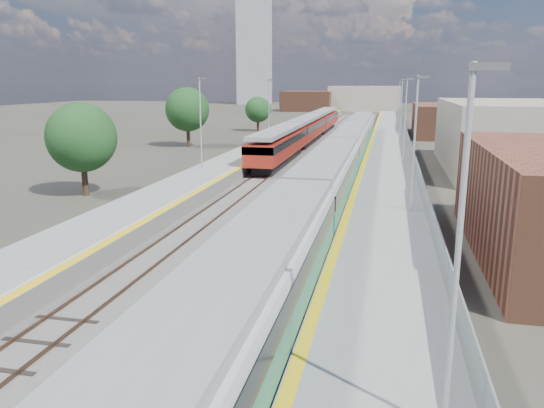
% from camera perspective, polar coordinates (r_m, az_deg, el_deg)
% --- Properties ---
extents(ground, '(320.00, 320.00, 0.00)m').
position_cam_1_polar(ground, '(59.08, 7.24, 4.95)').
color(ground, '#47443A').
rests_on(ground, ground).
extents(ballast_bed, '(10.50, 155.00, 0.06)m').
position_cam_1_polar(ballast_bed, '(61.78, 5.37, 5.37)').
color(ballast_bed, '#565451').
rests_on(ballast_bed, ground).
extents(tracks, '(8.96, 160.00, 0.17)m').
position_cam_1_polar(tracks, '(63.35, 6.10, 5.62)').
color(tracks, '#4C3323').
rests_on(tracks, ground).
extents(platform_right, '(4.70, 155.00, 8.52)m').
position_cam_1_polar(platform_right, '(61.26, 12.42, 5.54)').
color(platform_right, slate).
rests_on(platform_right, ground).
extents(platform_left, '(4.30, 155.00, 8.52)m').
position_cam_1_polar(platform_left, '(62.89, -0.81, 6.01)').
color(platform_left, slate).
rests_on(platform_left, ground).
extents(buildings, '(72.00, 185.50, 40.00)m').
position_cam_1_polar(buildings, '(148.74, 3.45, 13.95)').
color(buildings, brown).
rests_on(buildings, ground).
extents(green_train, '(2.82, 78.64, 3.11)m').
position_cam_1_polar(green_train, '(44.10, 7.49, 5.10)').
color(green_train, black).
rests_on(green_train, ground).
extents(red_train, '(2.78, 56.38, 3.51)m').
position_cam_1_polar(red_train, '(72.24, 3.85, 8.13)').
color(red_train, black).
rests_on(red_train, ground).
extents(tree_a, '(5.00, 5.00, 6.78)m').
position_cam_1_polar(tree_a, '(40.69, -19.81, 6.74)').
color(tree_a, '#382619').
rests_on(tree_a, ground).
extents(tree_b, '(5.57, 5.57, 7.55)m').
position_cam_1_polar(tree_b, '(69.06, -9.09, 10.00)').
color(tree_b, '#382619').
rests_on(tree_b, ground).
extents(tree_c, '(4.27, 4.27, 5.78)m').
position_cam_1_polar(tree_c, '(90.18, -1.53, 10.11)').
color(tree_c, '#382619').
rests_on(tree_c, ground).
extents(tree_d, '(3.90, 3.90, 5.29)m').
position_cam_1_polar(tree_d, '(70.08, 24.92, 7.84)').
color(tree_d, '#382619').
rests_on(tree_d, ground).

